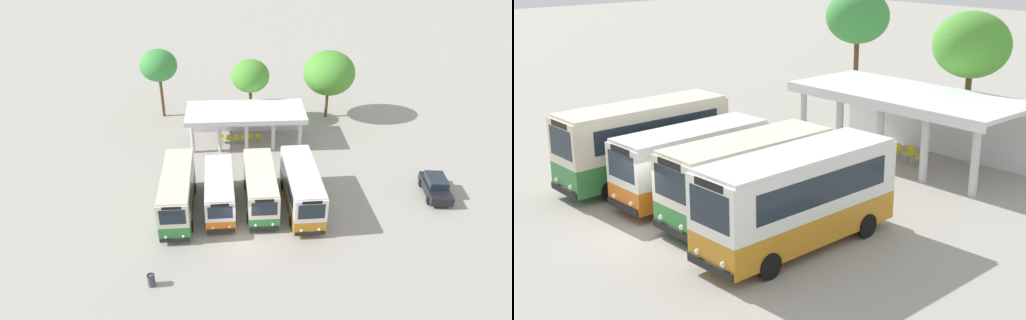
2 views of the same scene
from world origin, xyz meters
The scene contains 14 objects.
ground_plane centered at (0.00, 0.00, 0.00)m, with size 180.00×180.00×0.00m, color #A39E93.
city_bus_nearest_orange centered at (-4.77, 3.27, 1.95)m, with size 2.43×7.96×3.55m.
city_bus_second_in_row centered at (-1.57, 3.56, 1.68)m, with size 2.45×6.90×3.03m.
city_bus_middle_cream centered at (1.63, 3.88, 1.78)m, with size 2.48×7.33×3.21m.
city_bus_fourth_amber centered at (4.83, 3.44, 1.91)m, with size 2.62×7.98×3.48m.
terminal_canopy centered at (0.87, 15.07, 2.56)m, with size 11.55×5.06×3.40m.
waiting_chair_end_by_column centered at (-1.59, 14.33, 0.52)m, with size 0.44×0.44×0.86m.
waiting_chair_second_from_end centered at (-0.85, 14.25, 0.52)m, with size 0.44×0.44×0.86m.
waiting_chair_middle_seat centered at (-0.11, 14.31, 0.52)m, with size 0.44×0.44×0.86m.
waiting_chair_fourth_seat centered at (0.62, 14.21, 0.52)m, with size 0.44×0.44×0.86m.
waiting_chair_fifth_seat centered at (1.36, 14.31, 0.52)m, with size 0.44×0.44×0.86m.
waiting_chair_far_end_seat centered at (2.10, 14.25, 0.52)m, with size 0.44×0.44×0.86m.
roadside_tree_behind_canopy centered at (1.54, 18.64, 5.32)m, with size 3.93×3.93×7.02m.
roadside_tree_west_of_canopy centered at (-8.04, 20.90, 5.84)m, with size 3.95×3.95×7.55m.
Camera 2 is at (21.23, -12.49, 10.32)m, focal length 49.53 mm.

